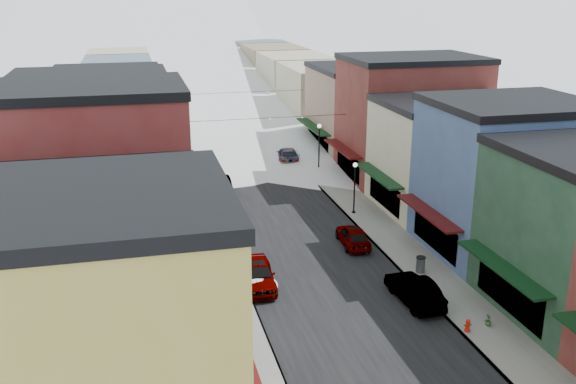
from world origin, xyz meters
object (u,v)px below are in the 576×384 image
car_green_sedan (414,290)px  streetlamp_near (355,181)px  car_silver_sedan (258,274)px  car_dark_hatch (221,187)px  trash_can (421,264)px  fire_hydrant (468,326)px

car_green_sedan → streetlamp_near: streetlamp_near is taller
car_silver_sedan → car_green_sedan: (8.39, -4.18, -0.04)m
car_dark_hatch → trash_can: 21.34m
car_green_sedan → fire_hydrant: bearing=104.7°
car_dark_hatch → car_green_sedan: (8.12, -22.23, -0.05)m
car_dark_hatch → trash_can: size_ratio=4.90×
car_silver_sedan → streetlamp_near: 14.95m
car_silver_sedan → fire_hydrant: size_ratio=6.82×
car_dark_hatch → trash_can: bearing=-62.8°
car_dark_hatch → streetlamp_near: streetlamp_near is taller
car_green_sedan → streetlamp_near: size_ratio=1.16×
trash_can → fire_hydrant: bearing=-95.7°
trash_can → car_green_sedan: bearing=-120.1°
car_silver_sedan → car_green_sedan: car_silver_sedan is taller
fire_hydrant → streetlamp_near: size_ratio=0.17×
fire_hydrant → car_dark_hatch: bearing=109.7°
trash_can → car_silver_sedan: bearing=176.0°
fire_hydrant → streetlamp_near: (0.36, 19.07, 2.29)m
trash_can → streetlamp_near: streetlamp_near is taller
car_silver_sedan → streetlamp_near: size_ratio=1.17×
fire_hydrant → trash_can: bearing=84.3°
car_dark_hatch → fire_hydrant: car_dark_hatch is taller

